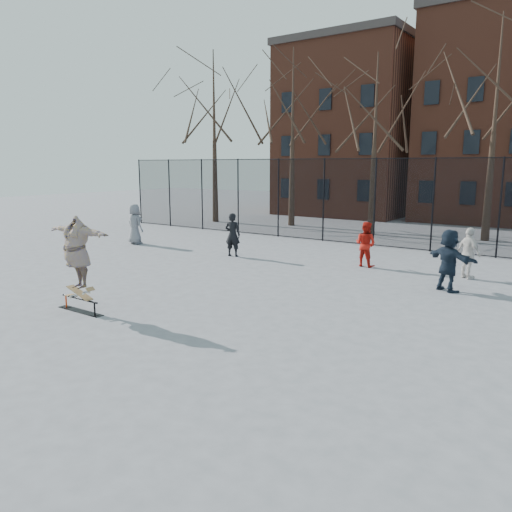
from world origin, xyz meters
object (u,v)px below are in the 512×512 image
Objects in this scene: skateboard at (80,296)px; bystander_grey at (135,224)px; bystander_red at (365,244)px; bystander_navy at (449,260)px; skater at (77,259)px; bystander_white at (469,253)px; bystander_black at (233,235)px; skate_rail at (80,306)px.

skateboard is 0.49× the size of bystander_grey.
bystander_red is 4.01m from bystander_navy.
skater is at bearing 75.48° from bystander_navy.
bystander_grey is 1.02× the size of bystander_navy.
bystander_white is at bearing 53.46° from skateboard.
bystander_black is 8.88m from bystander_white.
bystander_black is (-1.63, 8.41, 0.75)m from skate_rail.
skate_rail is at bearing 87.05° from bystander_black.
skate_rail is at bearing 180.00° from skateboard.
bystander_grey reaches higher than bystander_black.
bystander_black is at bearing 20.21° from bystander_red.
bystander_white reaches higher than skate_rail.
skate_rail is 0.71× the size of skater.
skateboard is at bearing 76.84° from bystander_red.
bystander_grey reaches higher than bystander_red.
bystander_black is 1.07× the size of bystander_red.
bystander_grey is at bearing -12.72° from bystander_black.
bystander_grey is 1.06× the size of bystander_black.
skater is at bearing 138.89° from bystander_grey.
skate_rail is 10.39m from bystander_navy.
bystander_grey is at bearing 25.57° from bystander_navy.
skater is 1.19× the size of bystander_grey.
bystander_navy reaches higher than bystander_black.
bystander_white is at bearing 53.38° from skate_rail.
bystander_red is (10.97, 1.32, -0.11)m from bystander_grey.
skater is 1.33× the size of bystander_white.
skateboard reaches higher than skate_rail.
skateboard is at bearing 87.17° from bystander_black.
bystander_black is at bearing 44.12° from bystander_white.
bystander_grey is at bearing 132.46° from skater.
bystander_grey is 1.14× the size of bystander_red.
bystander_grey is 5.74m from bystander_black.
skate_rail is at bearing 138.82° from bystander_grey.
skater reaches higher than skateboard.
bystander_red is 3.56m from bystander_white.
bystander_black is at bearing -171.61° from bystander_grey.
skate_rail is 12.04m from bystander_white.
bystander_navy is (14.42, -0.70, -0.02)m from bystander_grey.
bystander_black is 1.05× the size of bystander_white.
bystander_black is at bearing 22.95° from bystander_navy.
bystander_black reaches higher than skate_rail.
bystander_black is at bearing 101.85° from skater.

